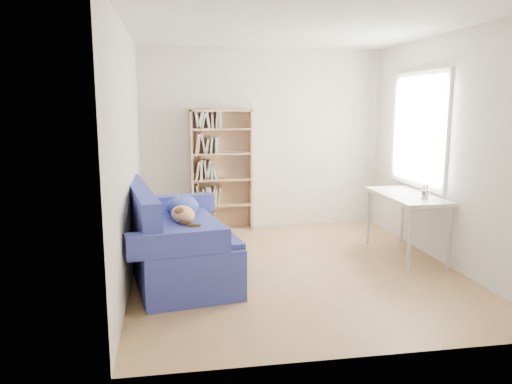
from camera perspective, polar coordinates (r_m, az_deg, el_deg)
ground at (r=5.64m, az=4.34°, el=-8.74°), size 4.00×4.00×0.00m
room_shell at (r=5.40m, az=5.52°, el=8.11°), size 3.54×4.04×2.62m
sofa at (r=5.43m, az=-9.37°, el=-5.54°), size 1.23×2.10×0.97m
bookshelf at (r=7.14m, az=-3.96°, el=1.86°), size 0.87×0.27×1.74m
desk at (r=6.22m, az=16.84°, el=-0.92°), size 0.57×1.24×0.75m
pen_cup at (r=5.98m, az=18.77°, el=-0.15°), size 0.09×0.09×0.16m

